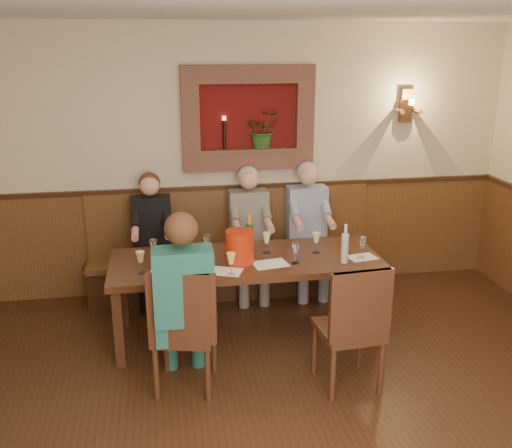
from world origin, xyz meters
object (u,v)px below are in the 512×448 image
(person_chair_front, at_px, (184,317))
(wine_bottle_green_a, at_px, (249,239))
(chair_near_left, at_px, (185,353))
(chair_near_right, at_px, (349,350))
(bench, at_px, (233,264))
(dining_table, at_px, (246,266))
(person_bench_right, at_px, (308,240))
(person_bench_mid, at_px, (250,245))
(person_bench_left, at_px, (153,251))
(water_bottle, at_px, (345,247))
(spittoon_bucket, at_px, (240,247))
(wine_bottle_green_b, at_px, (181,246))

(person_chair_front, xyz_separation_m, wine_bottle_green_a, (0.63, 0.84, 0.30))
(chair_near_left, height_order, chair_near_right, chair_near_right)
(chair_near_left, bearing_deg, person_chair_front, -14.29)
(bench, bearing_deg, dining_table, -90.00)
(chair_near_left, bearing_deg, person_bench_right, 61.47)
(chair_near_right, distance_m, person_bench_mid, 1.88)
(wine_bottle_green_a, bearing_deg, person_bench_left, 138.47)
(person_chair_front, bearing_deg, chair_near_right, -8.18)
(dining_table, height_order, person_chair_front, person_chair_front)
(person_bench_left, height_order, water_bottle, person_bench_left)
(bench, height_order, chair_near_left, bench)
(spittoon_bucket, relative_size, wine_bottle_green_b, 0.77)
(chair_near_left, distance_m, spittoon_bucket, 1.05)
(chair_near_left, relative_size, person_bench_left, 0.76)
(wine_bottle_green_b, bearing_deg, wine_bottle_green_a, 6.16)
(chair_near_right, distance_m, person_bench_right, 1.82)
(person_bench_mid, xyz_separation_m, wine_bottle_green_a, (-0.13, -0.77, 0.34))
(wine_bottle_green_b, bearing_deg, person_bench_mid, 48.55)
(person_bench_left, height_order, wine_bottle_green_a, person_bench_left)
(person_bench_mid, bearing_deg, person_bench_right, -0.07)
(chair_near_right, relative_size, wine_bottle_green_b, 2.79)
(person_bench_left, bearing_deg, person_bench_right, -0.06)
(chair_near_right, bearing_deg, chair_near_left, 167.13)
(person_bench_mid, xyz_separation_m, person_chair_front, (-0.76, -1.61, 0.03))
(spittoon_bucket, height_order, wine_bottle_green_b, wine_bottle_green_b)
(chair_near_right, bearing_deg, water_bottle, 71.56)
(bench, distance_m, wine_bottle_green_b, 1.24)
(bench, relative_size, spittoon_bucket, 10.46)
(person_chair_front, distance_m, wine_bottle_green_a, 1.10)
(chair_near_left, xyz_separation_m, person_bench_left, (-0.23, 1.61, 0.26))
(chair_near_left, relative_size, person_bench_mid, 0.75)
(chair_near_left, distance_m, wine_bottle_green_a, 1.22)
(person_bench_mid, relative_size, wine_bottle_green_b, 3.73)
(dining_table, xyz_separation_m, wine_bottle_green_b, (-0.57, 0.00, 0.23))
(bench, relative_size, chair_near_right, 2.88)
(dining_table, xyz_separation_m, wine_bottle_green_a, (0.04, 0.07, 0.23))
(person_chair_front, distance_m, spittoon_bucket, 0.92)
(person_bench_mid, height_order, water_bottle, person_bench_mid)
(person_bench_mid, height_order, wine_bottle_green_a, person_bench_mid)
(person_bench_left, distance_m, person_chair_front, 1.63)
(person_bench_left, relative_size, person_bench_right, 0.96)
(water_bottle, bearing_deg, wine_bottle_green_b, 169.90)
(spittoon_bucket, height_order, water_bottle, water_bottle)
(person_bench_right, relative_size, person_chair_front, 0.96)
(chair_near_left, xyz_separation_m, person_bench_mid, (0.77, 1.61, 0.27))
(bench, xyz_separation_m, person_bench_mid, (0.17, -0.10, 0.25))
(person_bench_right, xyz_separation_m, spittoon_bucket, (-0.86, -0.92, 0.31))
(bench, xyz_separation_m, wine_bottle_green_a, (0.04, -0.87, 0.58))
(dining_table, bearing_deg, bench, 90.00)
(chair_near_right, distance_m, wine_bottle_green_a, 1.34)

